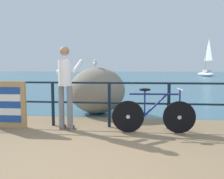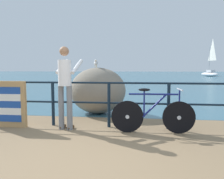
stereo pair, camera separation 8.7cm
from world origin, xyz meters
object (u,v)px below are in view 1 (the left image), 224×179
at_px(sailboat, 206,72).
at_px(bicycle, 154,114).
at_px(folded_deckchair_stack, 8,104).
at_px(breakwater_boulder_main, 97,91).
at_px(seagull, 95,63).
at_px(person_at_railing, 66,84).

bearing_deg(sailboat, bicycle, 145.50).
xyz_separation_m(folded_deckchair_stack, breakwater_boulder_main, (1.73, 1.76, 0.15)).
distance_m(seagull, sailboat, 34.45).
bearing_deg(breakwater_boulder_main, person_at_railing, -102.04).
relative_size(person_at_railing, sailboat, 0.29).
bearing_deg(person_at_railing, bicycle, -83.00).
relative_size(person_at_railing, seagull, 5.20).
xyz_separation_m(folded_deckchair_stack, sailboat, (14.72, 33.63, 0.19)).
bearing_deg(folded_deckchair_stack, breakwater_boulder_main, 45.40).
height_order(bicycle, breakwater_boulder_main, breakwater_boulder_main).
bearing_deg(breakwater_boulder_main, seagull, -179.70).
bearing_deg(folded_deckchair_stack, seagull, 46.40).
xyz_separation_m(person_at_railing, sailboat, (13.37, 33.66, -0.28)).
distance_m(bicycle, folded_deckchair_stack, 3.22).
bearing_deg(seagull, breakwater_boulder_main, 80.08).
bearing_deg(sailboat, person_at_railing, 142.67).
relative_size(bicycle, sailboat, 0.28).
bearing_deg(seagull, bicycle, 29.57).
distance_m(folded_deckchair_stack, sailboat, 36.71).
height_order(seagull, sailboat, sailboat).
xyz_separation_m(bicycle, breakwater_boulder_main, (-1.48, 1.85, 0.28)).
relative_size(person_at_railing, breakwater_boulder_main, 1.09).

